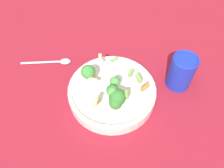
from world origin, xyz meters
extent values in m
plane|color=maroon|center=(0.00, 0.00, 0.00)|extent=(3.00, 3.00, 0.00)
cylinder|color=silver|center=(0.00, 0.00, 0.02)|extent=(0.26, 0.26, 0.04)
torus|color=silver|center=(0.00, 0.00, 0.04)|extent=(0.26, 0.26, 0.01)
cylinder|color=#8CB766|center=(-0.03, 0.07, 0.05)|extent=(0.01, 0.01, 0.01)
sphere|color=#33722D|center=(-0.03, 0.07, 0.07)|extent=(0.04, 0.04, 0.04)
cylinder|color=#8CB766|center=(-0.01, 0.05, 0.07)|extent=(0.01, 0.01, 0.01)
sphere|color=#479342|center=(-0.01, 0.05, 0.09)|extent=(0.03, 0.03, 0.03)
cylinder|color=#8CB766|center=(-0.01, 0.01, 0.07)|extent=(0.01, 0.01, 0.01)
sphere|color=#479342|center=(-0.01, 0.01, 0.08)|extent=(0.03, 0.03, 0.03)
cylinder|color=#8CB766|center=(0.07, -0.01, 0.06)|extent=(0.01, 0.01, 0.02)
sphere|color=#3D8438|center=(0.07, -0.01, 0.08)|extent=(0.04, 0.04, 0.04)
cylinder|color=#8CB766|center=(-0.03, 0.05, 0.05)|extent=(0.02, 0.02, 0.01)
sphere|color=#33722D|center=(-0.03, 0.05, 0.08)|extent=(0.05, 0.05, 0.05)
cylinder|color=#8CB766|center=(-0.01, 0.04, 0.07)|extent=(0.01, 0.01, 0.01)
sphere|color=#33722D|center=(-0.01, 0.04, 0.09)|extent=(0.03, 0.03, 0.03)
cylinder|color=orange|center=(-0.01, 0.01, 0.07)|extent=(0.01, 0.02, 0.01)
cylinder|color=beige|center=(0.03, 0.06, 0.06)|extent=(0.01, 0.02, 0.01)
cylinder|color=beige|center=(-0.02, 0.03, 0.08)|extent=(0.03, 0.02, 0.01)
cylinder|color=beige|center=(0.02, 0.08, 0.09)|extent=(0.01, 0.03, 0.01)
cylinder|color=#729E4C|center=(-0.05, 0.04, 0.08)|extent=(0.02, 0.02, 0.01)
cylinder|color=orange|center=(-0.03, 0.04, 0.08)|extent=(0.03, 0.03, 0.01)
cylinder|color=orange|center=(-0.09, 0.00, 0.07)|extent=(0.02, 0.03, 0.01)
cylinder|color=#729E4C|center=(-0.07, -0.03, 0.07)|extent=(0.03, 0.03, 0.01)
cylinder|color=beige|center=(0.05, -0.07, 0.08)|extent=(0.02, 0.03, 0.01)
cylinder|color=orange|center=(0.06, -0.02, 0.06)|extent=(0.02, 0.02, 0.01)
cylinder|color=beige|center=(0.05, 0.01, 0.08)|extent=(0.03, 0.01, 0.01)
cylinder|color=#729E4C|center=(0.02, -0.10, 0.06)|extent=(0.02, 0.03, 0.01)
cylinder|color=#729E4C|center=(-0.04, -0.05, 0.06)|extent=(0.02, 0.03, 0.01)
cylinder|color=#192DAD|center=(-0.19, -0.09, 0.05)|extent=(0.07, 0.07, 0.11)
torus|color=#192DAD|center=(-0.19, -0.09, 0.11)|extent=(0.07, 0.07, 0.01)
cylinder|color=silver|center=(0.27, -0.07, 0.01)|extent=(0.13, 0.04, 0.01)
ellipsoid|color=silver|center=(0.19, -0.10, 0.01)|extent=(0.04, 0.04, 0.01)
camera|label=1|loc=(-0.08, 0.36, 0.55)|focal=35.00mm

